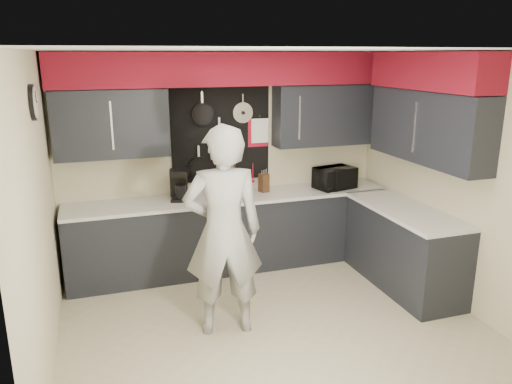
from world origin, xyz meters
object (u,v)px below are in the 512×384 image
object	(u,v)px
utensil_crock	(233,188)
coffee_maker	(180,184)
person	(223,232)
knife_block	(264,183)
microwave	(335,178)

from	to	relation	value
utensil_crock	coffee_maker	distance (m)	0.64
utensil_crock	person	xyz separation A→B (m)	(-0.49, -1.39, -0.01)
coffee_maker	person	size ratio (longest dim) A/B	0.18
knife_block	utensil_crock	xyz separation A→B (m)	(-0.41, -0.05, -0.02)
microwave	person	bearing A→B (deg)	-156.84
microwave	utensil_crock	xyz separation A→B (m)	(-1.31, 0.07, -0.05)
microwave	coffee_maker	distance (m)	1.95
utensil_crock	person	distance (m)	1.48
microwave	person	distance (m)	2.23
utensil_crock	coffee_maker	xyz separation A→B (m)	(-0.63, 0.04, 0.10)
coffee_maker	microwave	bearing A→B (deg)	14.55
knife_block	person	distance (m)	1.70
microwave	knife_block	distance (m)	0.91
knife_block	coffee_maker	distance (m)	1.04
person	utensil_crock	bearing A→B (deg)	-102.18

